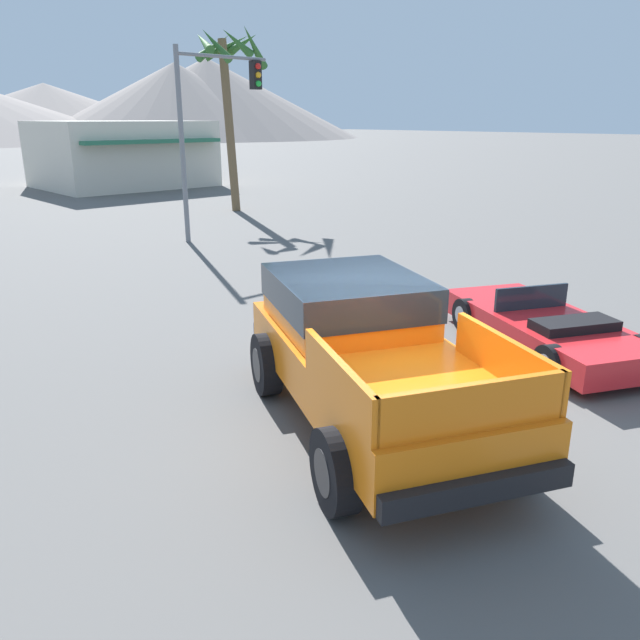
% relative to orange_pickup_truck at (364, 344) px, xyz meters
% --- Properties ---
extents(ground_plane, '(320.00, 320.00, 0.00)m').
position_rel_orange_pickup_truck_xyz_m(ground_plane, '(0.19, -0.23, -1.07)').
color(ground_plane, '#5B5956').
extents(orange_pickup_truck, '(3.96, 5.53, 1.84)m').
position_rel_orange_pickup_truck_xyz_m(orange_pickup_truck, '(0.00, 0.00, 0.00)').
color(orange_pickup_truck, orange).
rests_on(orange_pickup_truck, ground_plane).
extents(red_convertible_car, '(3.41, 4.56, 1.03)m').
position_rel_orange_pickup_truck_xyz_m(red_convertible_car, '(4.25, -0.35, -0.67)').
color(red_convertible_car, red).
rests_on(red_convertible_car, ground_plane).
extents(traffic_light_main, '(3.45, 0.38, 6.00)m').
position_rel_orange_pickup_truck_xyz_m(traffic_light_main, '(6.21, 12.64, 3.09)').
color(traffic_light_main, slate).
rests_on(traffic_light_main, ground_plane).
extents(palm_tree_tall, '(2.97, 3.09, 7.43)m').
position_rel_orange_pickup_truck_xyz_m(palm_tree_tall, '(10.26, 17.64, 4.53)').
color(palm_tree_tall, brown).
rests_on(palm_tree_tall, ground_plane).
extents(storefront_building, '(8.87, 8.08, 3.72)m').
position_rel_orange_pickup_truck_xyz_m(storefront_building, '(11.42, 30.48, 0.80)').
color(storefront_building, beige).
rests_on(storefront_building, ground_plane).
extents(distant_mountain_range, '(116.79, 86.40, 15.48)m').
position_rel_orange_pickup_truck_xyz_m(distant_mountain_range, '(53.02, 118.09, 5.19)').
color(distant_mountain_range, gray).
rests_on(distant_mountain_range, ground_plane).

